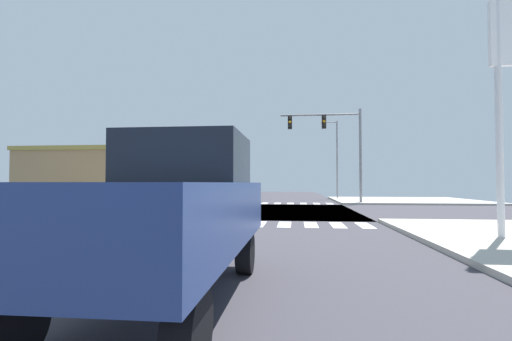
# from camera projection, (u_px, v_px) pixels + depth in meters

# --- Properties ---
(ground) EXTENTS (90.00, 90.00, 0.05)m
(ground) POSITION_uv_depth(u_px,v_px,m) (233.00, 210.00, 21.77)
(ground) COLOR #3B383F
(sidewalk_corner_ne) EXTENTS (12.00, 12.00, 0.14)m
(sidewalk_corner_ne) POSITION_uv_depth(u_px,v_px,m) (403.00, 200.00, 32.30)
(sidewalk_corner_ne) COLOR #B2ADA3
(sidewalk_corner_ne) RESTS_ON ground
(sidewalk_corner_nw) EXTENTS (12.00, 12.00, 0.14)m
(sidewalk_corner_nw) POSITION_uv_depth(u_px,v_px,m) (119.00, 199.00, 35.10)
(sidewalk_corner_nw) COLOR #B2A99E
(sidewalk_corner_nw) RESTS_ON ground
(crosswalk_near) EXTENTS (13.50, 2.00, 0.01)m
(crosswalk_near) POSITION_uv_depth(u_px,v_px,m) (195.00, 223.00, 14.55)
(crosswalk_near) COLOR silver
(crosswalk_near) RESTS_ON ground
(crosswalk_far) EXTENTS (13.50, 2.00, 0.01)m
(crosswalk_far) POSITION_uv_depth(u_px,v_px,m) (246.00, 203.00, 29.06)
(crosswalk_far) COLOR silver
(crosswalk_far) RESTS_ON ground
(traffic_signal_mast) EXTENTS (6.11, 0.55, 7.20)m
(traffic_signal_mast) POSITION_uv_depth(u_px,v_px,m) (330.00, 134.00, 28.12)
(traffic_signal_mast) COLOR gray
(traffic_signal_mast) RESTS_ON ground
(street_lamp) EXTENTS (1.78, 0.32, 7.73)m
(street_lamp) POSITION_uv_depth(u_px,v_px,m) (334.00, 152.00, 36.71)
(street_lamp) COLOR gray
(street_lamp) RESTS_ON ground
(bank_building) EXTENTS (13.28, 10.40, 5.10)m
(bank_building) POSITION_uv_depth(u_px,v_px,m) (95.00, 174.00, 39.47)
(bank_building) COLOR #91754F
(bank_building) RESTS_ON ground
(pickup_crossing_3) EXTENTS (2.00, 5.10, 2.35)m
(pickup_crossing_3) POSITION_uv_depth(u_px,v_px,m) (172.00, 205.00, 5.10)
(pickup_crossing_3) COLOR black
(pickup_crossing_3) RESTS_ON ground
(sedan_queued_1) EXTENTS (1.80, 4.30, 1.88)m
(sedan_queued_1) POSITION_uv_depth(u_px,v_px,m) (200.00, 188.00, 33.61)
(sedan_queued_1) COLOR black
(sedan_queued_1) RESTS_ON ground
(suv_trailing_1) EXTENTS (1.96, 4.60, 2.34)m
(suv_trailing_1) POSITION_uv_depth(u_px,v_px,m) (226.00, 184.00, 46.43)
(suv_trailing_1) COLOR black
(suv_trailing_1) RESTS_ON ground
(box_truck_middle_1) EXTENTS (2.40, 7.20, 4.85)m
(box_truck_middle_1) POSITION_uv_depth(u_px,v_px,m) (236.00, 176.00, 53.79)
(box_truck_middle_1) COLOR black
(box_truck_middle_1) RESTS_ON ground
(sedan_outer_3) EXTENTS (1.80, 4.30, 1.88)m
(sedan_outer_3) POSITION_uv_depth(u_px,v_px,m) (244.00, 186.00, 61.91)
(sedan_outer_3) COLOR black
(sedan_outer_3) RESTS_ON ground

